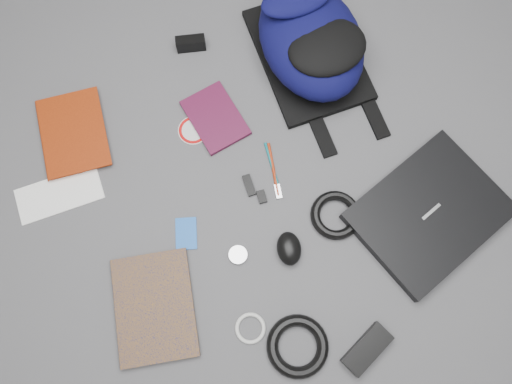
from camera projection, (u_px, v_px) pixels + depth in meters
name	position (u px, v px, depth m)	size (l,w,h in m)	color
ground	(256.00, 194.00, 1.41)	(4.00, 4.00, 0.00)	#4F4F51
backpack	(311.00, 40.00, 1.43)	(0.31, 0.44, 0.19)	black
laptop	(429.00, 213.00, 1.37)	(0.39, 0.30, 0.04)	black
textbook_red	(41.00, 141.00, 1.43)	(0.19, 0.25, 0.03)	maroon
comic_book	(115.00, 314.00, 1.31)	(0.21, 0.28, 0.02)	#A2640B
envelope	(59.00, 194.00, 1.40)	(0.24, 0.11, 0.00)	white
dvd_case	(215.00, 118.00, 1.46)	(0.14, 0.19, 0.02)	#3B0B22
compact_camera	(191.00, 44.00, 1.51)	(0.09, 0.03, 0.05)	black
sticker_disc	(193.00, 130.00, 1.46)	(0.09, 0.09, 0.00)	silver
pen_teal	(272.00, 166.00, 1.42)	(0.01, 0.01, 0.14)	#0B6168
pen_red	(273.00, 169.00, 1.42)	(0.01, 0.01, 0.16)	#98270B
id_badge	(186.00, 234.00, 1.37)	(0.06, 0.09, 0.00)	blue
usb_black	(249.00, 185.00, 1.41)	(0.02, 0.06, 0.01)	black
usb_silver	(278.00, 191.00, 1.40)	(0.02, 0.04, 0.01)	silver
key_fob	(262.00, 197.00, 1.40)	(0.02, 0.04, 0.01)	black
mouse	(289.00, 248.00, 1.34)	(0.07, 0.09, 0.05)	black
headphone_left	(169.00, 292.00, 1.33)	(0.05, 0.05, 0.01)	#B7B8BA
headphone_right	(238.00, 255.00, 1.36)	(0.05, 0.05, 0.01)	silver
cable_coil	(336.00, 215.00, 1.38)	(0.14, 0.14, 0.03)	black
power_brick	(367.00, 349.00, 1.28)	(0.14, 0.06, 0.03)	black
power_cord_coil	(298.00, 346.00, 1.28)	(0.16, 0.16, 0.03)	black
white_cable_coil	(250.00, 328.00, 1.31)	(0.08, 0.08, 0.01)	silver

